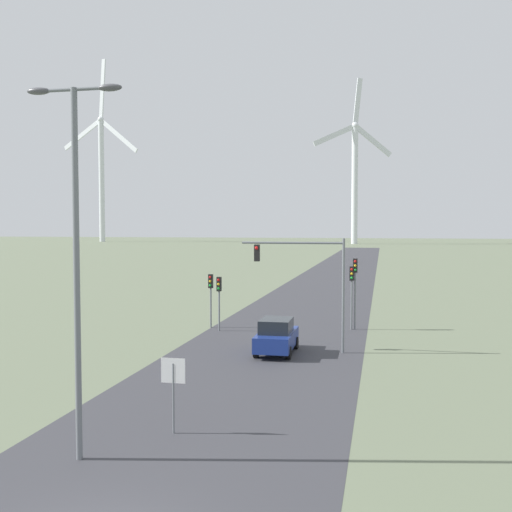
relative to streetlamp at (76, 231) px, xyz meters
name	(u,v)px	position (x,y,z in m)	size (l,w,h in m)	color
road_surface	(322,292)	(2.53, 43.74, -6.52)	(10.00, 240.00, 0.01)	#38383D
streetlamp	(76,231)	(0.00, 0.00, 0.00)	(2.86, 0.32, 10.53)	slate
stop_sign_near	(173,381)	(1.91, 2.57, -4.81)	(0.81, 0.07, 2.44)	slate
traffic_light_post_near_left	(219,291)	(-1.65, 20.83, -4.01)	(0.28, 0.34, 3.42)	slate
traffic_light_post_near_right	(352,283)	(6.50, 23.04, -3.55)	(0.28, 0.34, 4.05)	slate
traffic_light_post_mid_left	(211,288)	(-2.51, 21.91, -3.96)	(0.28, 0.34, 3.49)	slate
traffic_light_post_mid_right	(355,278)	(6.71, 23.10, -3.20)	(0.28, 0.34, 4.56)	slate
traffic_light_mast_overhead	(306,269)	(4.50, 15.87, -2.17)	(5.47, 0.35, 5.99)	slate
car_approaching	(276,336)	(3.05, 15.05, -5.61)	(1.88, 4.13, 1.83)	navy
wind_turbine_far_left	(101,166)	(-102.57, 208.24, 24.05)	(39.26, 15.22, 72.49)	silver
wind_turbine_left	(355,171)	(-1.56, 200.12, 19.15)	(27.03, 13.39, 58.42)	silver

